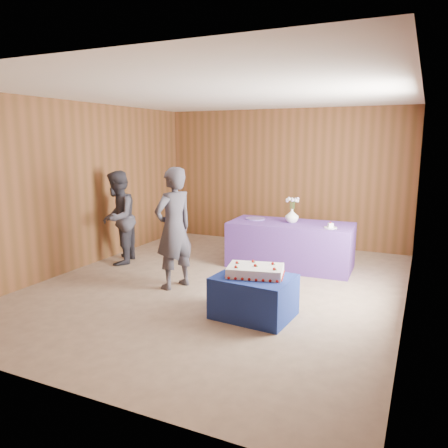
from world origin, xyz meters
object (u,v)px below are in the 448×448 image
Objects in this scene: vase at (292,216)px; guest_left at (174,228)px; sheet_cake at (255,271)px; cake_table at (254,296)px; serving_table at (290,245)px; guest_right at (118,218)px.

vase is 2.11m from guest_left.
guest_left is (-1.42, 0.48, 0.30)m from sheet_cake.
vase is at bearing 99.59° from cake_table.
cake_table is 1.63m from guest_left.
sheet_cake is 2.24m from vase.
cake_table is 2.23m from serving_table.
guest_left reaches higher than sheet_cake.
vase reaches higher than cake_table.
guest_right is (-2.93, 1.20, 0.54)m from cake_table.
sheet_cake reaches higher than cake_table.
serving_table is at bearing 99.71° from cake_table.
serving_table is at bearing 164.21° from guest_left.
guest_right is at bearing -161.80° from serving_table.
serving_table is (-0.20, 2.22, 0.12)m from cake_table.
serving_table is at bearing -94.62° from vase.
vase is (-0.20, 2.21, 0.30)m from sheet_cake.
cake_table is 3.96× the size of vase.
serving_table reaches higher than cake_table.
guest_left is 1.09× the size of guest_right.
serving_table reaches higher than sheet_cake.
guest_right is (-1.51, 0.68, -0.07)m from guest_left.
guest_right is (-2.73, -1.02, 0.42)m from serving_table.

